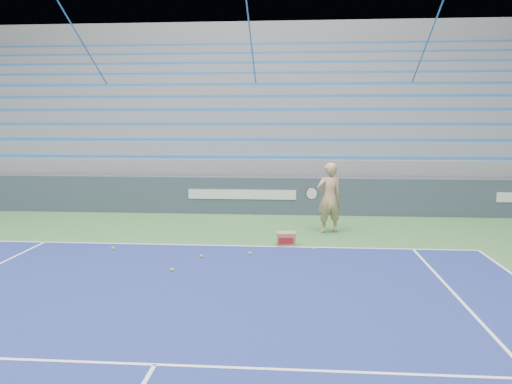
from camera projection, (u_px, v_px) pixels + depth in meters
sponsor_barrier at (243, 195)px, 14.91m from camera, size 30.00×0.32×1.10m
bleachers at (257, 131)px, 20.31m from camera, size 31.00×9.15×7.30m
tennis_player at (329, 198)px, 12.30m from camera, size 0.98×0.92×1.74m
ball_box at (286, 239)px, 11.06m from camera, size 0.43×0.35×0.30m
tennis_ball_0 at (172, 270)px, 9.16m from camera, size 0.07×0.07×0.07m
tennis_ball_1 at (201, 256)px, 10.08m from camera, size 0.07×0.07×0.07m
tennis_ball_2 at (250, 253)px, 10.31m from camera, size 0.07×0.07×0.07m
tennis_ball_3 at (113, 248)px, 10.71m from camera, size 0.07×0.07×0.07m
tennis_ball_4 at (314, 249)px, 10.68m from camera, size 0.07×0.07×0.07m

